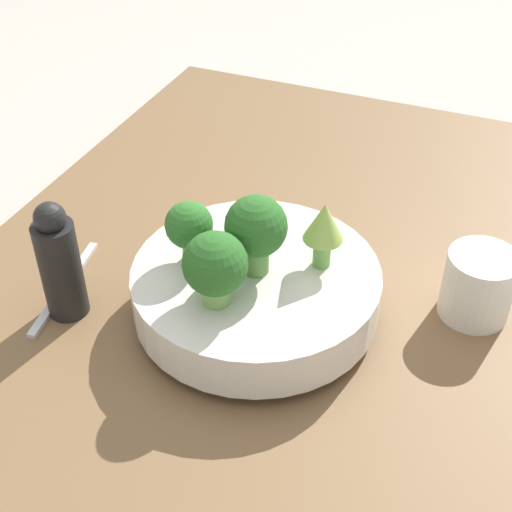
{
  "coord_description": "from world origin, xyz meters",
  "views": [
    {
      "loc": [
        0.59,
        0.25,
        0.6
      ],
      "look_at": [
        0.04,
        0.02,
        0.12
      ],
      "focal_mm": 50.0,
      "sensor_mm": 36.0,
      "label": 1
    }
  ],
  "objects_px": {
    "cup": "(478,285)",
    "fork": "(65,287)",
    "bowl": "(256,290)",
    "pepper_mill": "(60,263)"
  },
  "relations": [
    {
      "from": "cup",
      "to": "fork",
      "type": "distance_m",
      "value": 0.48
    },
    {
      "from": "fork",
      "to": "cup",
      "type": "bearing_deg",
      "value": 107.61
    },
    {
      "from": "cup",
      "to": "pepper_mill",
      "type": "height_order",
      "value": "pepper_mill"
    },
    {
      "from": "bowl",
      "to": "cup",
      "type": "relative_size",
      "value": 3.39
    },
    {
      "from": "bowl",
      "to": "cup",
      "type": "distance_m",
      "value": 0.25
    },
    {
      "from": "cup",
      "to": "bowl",
      "type": "bearing_deg",
      "value": -66.5
    },
    {
      "from": "bowl",
      "to": "fork",
      "type": "bearing_deg",
      "value": -78.67
    },
    {
      "from": "bowl",
      "to": "cup",
      "type": "xyz_separation_m",
      "value": [
        -0.1,
        0.23,
        0.0
      ]
    },
    {
      "from": "bowl",
      "to": "pepper_mill",
      "type": "xyz_separation_m",
      "value": [
        0.07,
        -0.2,
        0.03
      ]
    },
    {
      "from": "bowl",
      "to": "fork",
      "type": "distance_m",
      "value": 0.24
    }
  ]
}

